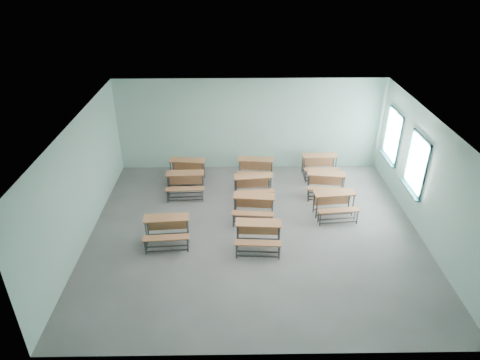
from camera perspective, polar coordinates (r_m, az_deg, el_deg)
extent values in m
cube|color=gray|center=(11.88, 1.95, -7.06)|extent=(9.00, 8.00, 0.02)
cube|color=silver|center=(10.33, 2.25, 7.57)|extent=(9.00, 8.00, 0.02)
cube|color=#A5CEBF|center=(14.65, 1.35, 7.38)|extent=(9.00, 0.02, 3.20)
cube|color=#A5CEBF|center=(7.77, 3.52, -14.77)|extent=(9.00, 0.02, 3.20)
cube|color=#A5CEBF|center=(11.70, -20.56, -0.40)|extent=(0.02, 8.00, 3.20)
cube|color=#A5CEBF|center=(12.11, 23.93, -0.08)|extent=(0.02, 8.00, 3.20)
cube|color=#1B494C|center=(14.68, 19.23, 2.91)|extent=(0.06, 1.20, 0.06)
cube|color=#1B494C|center=(14.12, 20.23, 8.53)|extent=(0.06, 1.20, 0.06)
cube|color=#1B494C|center=(13.89, 20.45, 4.72)|extent=(0.06, 0.06, 1.60)
cube|color=#1B494C|center=(14.88, 19.03, 6.54)|extent=(0.06, 0.06, 1.60)
cube|color=#1B494C|center=(14.38, 19.72, 5.66)|extent=(0.04, 0.04, 1.48)
cube|color=#1B494C|center=(14.38, 19.72, 5.66)|extent=(0.04, 1.08, 0.04)
cube|color=#1B494C|center=(14.69, 19.05, 2.70)|extent=(0.14, 1.28, 0.04)
cube|color=white|center=(14.39, 19.81, 5.66)|extent=(0.01, 1.08, 1.48)
cube|color=#1B494C|center=(13.03, 21.89, -0.96)|extent=(0.06, 1.20, 0.06)
cube|color=#1B494C|center=(12.40, 23.18, 5.23)|extent=(0.06, 1.20, 0.06)
cube|color=#1B494C|center=(12.23, 23.45, 0.85)|extent=(0.06, 0.06, 1.60)
cube|color=#1B494C|center=(13.17, 21.65, 3.18)|extent=(0.06, 0.06, 1.60)
cube|color=#1B494C|center=(12.70, 22.52, 2.06)|extent=(0.04, 0.04, 1.48)
cube|color=#1B494C|center=(12.70, 22.52, 2.06)|extent=(0.04, 1.08, 0.04)
cube|color=#1B494C|center=(13.05, 21.68, -1.19)|extent=(0.14, 1.28, 0.04)
cube|color=white|center=(12.71, 22.62, 2.06)|extent=(0.01, 1.08, 1.48)
cube|color=#A06039|center=(11.35, -9.79, -5.00)|extent=(1.19, 0.47, 0.04)
cube|color=#A06039|center=(11.67, -9.61, -5.72)|extent=(1.11, 0.10, 0.40)
cylinder|color=#3A3C3F|center=(11.49, -12.37, -7.03)|extent=(0.04, 0.04, 0.69)
cylinder|color=#3A3C3F|center=(11.39, -6.99, -6.87)|extent=(0.04, 0.04, 0.69)
cylinder|color=#3A3C3F|center=(11.75, -12.21, -6.14)|extent=(0.04, 0.04, 0.69)
cylinder|color=#3A3C3F|center=(11.64, -6.95, -5.98)|extent=(0.04, 0.04, 0.69)
cube|color=#3A3C3F|center=(11.57, -9.59, -7.96)|extent=(1.07, 0.10, 0.03)
cube|color=#3A3C3F|center=(11.83, -9.50, -7.06)|extent=(1.07, 0.10, 0.03)
cube|color=#A06039|center=(11.13, -9.83, -7.58)|extent=(1.18, 0.33, 0.03)
cylinder|color=#3A3C3F|center=(11.26, -12.51, -8.82)|extent=(0.04, 0.04, 0.40)
cylinder|color=#3A3C3F|center=(11.15, -6.99, -8.68)|extent=(0.04, 0.04, 0.40)
cylinder|color=#3A3C3F|center=(11.40, -12.41, -8.26)|extent=(0.04, 0.04, 0.40)
cylinder|color=#3A3C3F|center=(11.30, -6.97, -8.11)|extent=(0.04, 0.04, 0.40)
cube|color=#3A3C3F|center=(11.27, -9.71, -9.26)|extent=(1.07, 0.10, 0.03)
cube|color=#3A3C3F|center=(11.41, -9.65, -8.69)|extent=(1.07, 0.10, 0.03)
cube|color=#A06039|center=(11.01, 2.48, -5.72)|extent=(1.19, 0.46, 0.04)
cube|color=#A06039|center=(11.33, 2.46, -6.45)|extent=(1.11, 0.09, 0.40)
cylinder|color=#3A3C3F|center=(11.11, -0.36, -7.66)|extent=(0.04, 0.04, 0.69)
cylinder|color=#3A3C3F|center=(11.11, 5.23, -7.79)|extent=(0.04, 0.04, 0.69)
cylinder|color=#3A3C3F|center=(11.36, -0.27, -6.73)|extent=(0.04, 0.04, 0.69)
cylinder|color=#3A3C3F|center=(11.36, 5.17, -6.85)|extent=(0.04, 0.04, 0.69)
cube|color=#3A3C3F|center=(11.25, 2.41, -8.75)|extent=(1.07, 0.10, 0.03)
cube|color=#3A3C3F|center=(11.49, 2.43, -7.81)|extent=(1.07, 0.10, 0.03)
cube|color=#A06039|center=(10.80, 2.42, -8.40)|extent=(1.18, 0.32, 0.03)
cylinder|color=#3A3C3F|center=(10.87, -0.47, -9.54)|extent=(0.04, 0.04, 0.40)
cylinder|color=#3A3C3F|center=(10.88, 5.26, -9.67)|extent=(0.04, 0.04, 0.40)
cylinder|color=#3A3C3F|center=(11.02, -0.42, -8.94)|extent=(0.04, 0.04, 0.40)
cylinder|color=#3A3C3F|center=(11.02, 5.23, -9.07)|extent=(0.04, 0.04, 0.40)
cube|color=#3A3C3F|center=(10.94, 2.38, -10.12)|extent=(1.07, 0.10, 0.03)
cube|color=#3A3C3F|center=(11.08, 2.39, -9.52)|extent=(1.07, 0.10, 0.03)
cube|color=#A06039|center=(12.13, 1.88, -2.15)|extent=(1.20, 0.51, 0.04)
cube|color=#A06039|center=(12.44, 1.90, -2.90)|extent=(1.11, 0.13, 0.40)
cylinder|color=#3A3C3F|center=(12.22, -0.71, -3.89)|extent=(0.04, 0.04, 0.69)
cylinder|color=#3A3C3F|center=(12.18, 4.33, -4.11)|extent=(0.04, 0.04, 0.69)
cylinder|color=#3A3C3F|center=(12.49, -0.57, -3.12)|extent=(0.04, 0.04, 0.69)
cylinder|color=#3A3C3F|center=(12.44, 4.36, -3.33)|extent=(0.04, 0.04, 0.69)
cube|color=#3A3C3F|center=(12.33, 1.79, -4.98)|extent=(1.07, 0.14, 0.03)
cube|color=#3A3C3F|center=(12.59, 1.87, -4.19)|extent=(1.07, 0.14, 0.03)
cube|color=#A06039|center=(11.89, 1.72, -4.51)|extent=(1.19, 0.36, 0.03)
cylinder|color=#3A3C3F|center=(11.97, -0.90, -5.51)|extent=(0.04, 0.04, 0.40)
cylinder|color=#3A3C3F|center=(11.92, 4.27, -5.75)|extent=(0.04, 0.04, 0.40)
cylinder|color=#3A3C3F|center=(12.12, -0.81, -5.02)|extent=(0.04, 0.04, 0.40)
cylinder|color=#3A3C3F|center=(12.08, 4.29, -5.25)|extent=(0.04, 0.04, 0.40)
cube|color=#3A3C3F|center=(12.00, 1.67, -6.12)|extent=(1.07, 0.14, 0.03)
cube|color=#3A3C3F|center=(12.16, 1.73, -5.62)|extent=(1.07, 0.14, 0.03)
cube|color=#A06039|center=(12.56, 12.50, -1.72)|extent=(1.20, 0.50, 0.04)
cube|color=#A06039|center=(12.86, 12.12, -2.45)|extent=(1.11, 0.13, 0.40)
cylinder|color=#3A3C3F|center=(12.47, 10.20, -3.68)|extent=(0.04, 0.04, 0.69)
cylinder|color=#3A3C3F|center=(12.80, 14.82, -3.32)|extent=(0.04, 0.04, 0.69)
cylinder|color=#3A3C3F|center=(12.72, 9.83, -2.93)|extent=(0.04, 0.04, 0.69)
cylinder|color=#3A3C3F|center=(13.05, 14.37, -2.60)|extent=(0.04, 0.04, 0.69)
cube|color=#3A3C3F|center=(12.76, 12.43, -4.45)|extent=(1.07, 0.13, 0.03)
cube|color=#3A3C3F|center=(13.00, 12.01, -3.70)|extent=(1.07, 0.13, 0.03)
cube|color=#A06039|center=(12.34, 13.01, -3.97)|extent=(1.19, 0.36, 0.03)
cylinder|color=#3A3C3F|center=(12.22, 10.65, -5.26)|extent=(0.04, 0.04, 0.40)
cylinder|color=#3A3C3F|center=(12.56, 15.36, -4.85)|extent=(0.04, 0.04, 0.40)
cylinder|color=#3A3C3F|center=(12.37, 10.41, -4.78)|extent=(0.04, 0.04, 0.40)
cylinder|color=#3A3C3F|center=(12.70, 15.07, -4.39)|extent=(0.04, 0.04, 0.40)
cube|color=#3A3C3F|center=(12.45, 12.97, -5.53)|extent=(1.07, 0.13, 0.03)
cube|color=#3A3C3F|center=(12.59, 12.71, -5.06)|extent=(1.07, 0.13, 0.03)
cube|color=#A06039|center=(13.44, -7.33, 0.90)|extent=(1.19, 0.44, 0.04)
cube|color=#A06039|center=(13.74, -7.21, 0.16)|extent=(1.11, 0.07, 0.40)
cylinder|color=#3A3C3F|center=(13.53, -9.53, -0.84)|extent=(0.04, 0.04, 0.69)
cylinder|color=#3A3C3F|center=(13.45, -4.99, -0.72)|extent=(0.04, 0.04, 0.69)
cylinder|color=#3A3C3F|center=(13.80, -9.42, -0.20)|extent=(0.04, 0.04, 0.69)
cylinder|color=#3A3C3F|center=(13.72, -4.97, -0.08)|extent=(0.04, 0.04, 0.69)
cube|color=#3A3C3F|center=(13.60, -7.21, -1.69)|extent=(1.07, 0.07, 0.03)
cube|color=#3A3C3F|center=(13.87, -7.14, -1.04)|extent=(1.07, 0.07, 0.03)
cube|color=#A06039|center=(13.17, -7.36, -1.17)|extent=(1.18, 0.29, 0.03)
cylinder|color=#3A3C3F|center=(13.25, -9.64, -2.25)|extent=(0.04, 0.04, 0.40)
cylinder|color=#3A3C3F|center=(13.17, -5.00, -2.13)|extent=(0.04, 0.04, 0.40)
cylinder|color=#3A3C3F|center=(13.41, -9.57, -1.84)|extent=(0.04, 0.04, 0.40)
cylinder|color=#3A3C3F|center=(13.33, -4.98, -1.72)|extent=(0.04, 0.04, 0.40)
cube|color=#3A3C3F|center=(13.26, -7.29, -2.65)|extent=(1.07, 0.07, 0.03)
cube|color=#3A3C3F|center=(13.42, -7.25, -2.24)|extent=(1.07, 0.07, 0.03)
cube|color=#A06039|center=(13.17, 1.74, 0.53)|extent=(1.21, 0.52, 0.04)
cube|color=#A06039|center=(13.47, 1.61, -0.23)|extent=(1.11, 0.14, 0.40)
cylinder|color=#3A3C3F|center=(13.15, -0.49, -1.33)|extent=(0.04, 0.04, 0.69)
cylinder|color=#3A3C3F|center=(13.30, 4.11, -1.04)|extent=(0.04, 0.04, 0.69)
cylinder|color=#3A3C3F|center=(13.42, -0.65, -0.67)|extent=(0.04, 0.04, 0.69)
cylinder|color=#3A3C3F|center=(13.57, 3.86, -0.39)|extent=(0.04, 0.04, 0.69)
cube|color=#3A3C3F|center=(13.34, 1.81, -2.11)|extent=(1.07, 0.15, 0.03)
cube|color=#3A3C3F|center=(13.61, 1.60, -1.44)|extent=(1.07, 0.15, 0.03)
cube|color=#A06039|center=(12.91, 2.04, -1.58)|extent=(1.19, 0.37, 0.03)
cylinder|color=#3A3C3F|center=(12.88, -0.27, -2.78)|extent=(0.04, 0.04, 0.40)
cylinder|color=#3A3C3F|center=(13.03, 4.42, -2.46)|extent=(0.04, 0.04, 0.40)
cylinder|color=#3A3C3F|center=(13.04, -0.37, -2.36)|extent=(0.04, 0.04, 0.40)
cylinder|color=#3A3C3F|center=(13.19, 4.26, -2.05)|extent=(0.04, 0.04, 0.40)
cube|color=#3A3C3F|center=(13.01, 2.08, -3.09)|extent=(1.07, 0.15, 0.03)
cube|color=#3A3C3F|center=(13.17, 1.95, -2.67)|extent=(1.07, 0.15, 0.03)
cube|color=#A06039|center=(13.58, 11.48, 0.84)|extent=(1.21, 0.54, 0.04)
cube|color=#A06039|center=(13.87, 11.32, 0.10)|extent=(1.10, 0.16, 0.40)
cylinder|color=#3A3C3F|center=(13.57, 9.12, -0.71)|extent=(0.04, 0.04, 0.69)
cylinder|color=#3A3C3F|center=(13.68, 13.61, -0.95)|extent=(0.04, 0.04, 0.69)
cylinder|color=#3A3C3F|center=(13.84, 9.09, -0.08)|extent=(0.04, 0.04, 0.69)
cylinder|color=#3A3C3F|center=(13.95, 13.49, -0.32)|extent=(0.04, 0.04, 0.69)
cube|color=#3A3C3F|center=(13.73, 11.28, -1.73)|extent=(1.07, 0.17, 0.03)
cube|color=#3A3C3F|center=(14.00, 11.20, -1.09)|extent=(1.07, 0.17, 0.03)
cube|color=#A06039|center=(13.30, 11.48, -1.21)|extent=(1.19, 0.39, 0.03)
cylinder|color=#3A3C3F|center=(13.29, 9.12, -2.10)|extent=(0.04, 0.04, 0.40)
cylinder|color=#3A3C3F|center=(13.40, 13.70, -2.34)|extent=(0.04, 0.04, 0.40)
cylinder|color=#3A3C3F|center=(13.45, 9.10, -1.70)|extent=(0.04, 0.04, 0.40)
cylinder|color=#3A3C3F|center=(13.56, 13.63, -1.94)|extent=(0.04, 0.04, 0.40)
cube|color=#3A3C3F|center=(13.40, 11.37, -2.68)|extent=(1.07, 0.17, 0.03)
cube|color=#3A3C3F|center=(13.56, 11.32, -2.27)|extent=(1.07, 0.17, 0.03)
cube|color=#A06039|center=(14.26, -7.08, 2.63)|extent=(1.21, 0.52, 0.04)
cube|color=#A06039|center=(14.55, -6.86, 1.89)|extent=(1.11, 0.15, 0.40)
cylinder|color=#3A3C3F|center=(14.41, -9.21, 1.13)|extent=(0.04, 0.04, 0.69)
cylinder|color=#3A3C3F|center=(14.18, -5.01, 0.95)|extent=(0.04, 0.04, 0.69)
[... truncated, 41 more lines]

